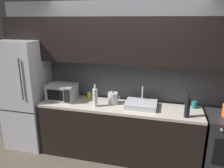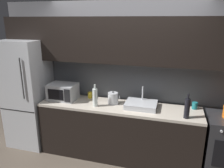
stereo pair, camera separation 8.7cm
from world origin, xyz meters
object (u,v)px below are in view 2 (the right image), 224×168
object	(u,v)px
mug_yellow	(90,95)
refrigerator	(28,93)
kettle	(113,98)
wine_bottle_clear	(95,97)
wine_bottle_dark	(187,108)
microwave	(63,92)
mug_teal	(195,106)

from	to	relation	value
mug_yellow	refrigerator	bearing A→B (deg)	-169.58
kettle	wine_bottle_clear	size ratio (longest dim) A/B	0.59
kettle	wine_bottle_dark	size ratio (longest dim) A/B	0.59
refrigerator	microwave	size ratio (longest dim) A/B	4.10
wine_bottle_clear	mug_teal	xyz separation A→B (m)	(1.49, 0.31, -0.10)
microwave	wine_bottle_dark	world-z (taller)	wine_bottle_dark
wine_bottle_clear	refrigerator	bearing A→B (deg)	174.70
refrigerator	wine_bottle_clear	distance (m)	1.32
refrigerator	wine_bottle_dark	bearing A→B (deg)	-3.79
kettle	mug_yellow	bearing A→B (deg)	162.49
refrigerator	mug_yellow	bearing A→B (deg)	10.42
kettle	mug_teal	size ratio (longest dim) A/B	1.99
microwave	mug_yellow	size ratio (longest dim) A/B	4.34
refrigerator	mug_yellow	world-z (taller)	refrigerator
refrigerator	microwave	world-z (taller)	refrigerator
refrigerator	mug_teal	world-z (taller)	refrigerator
wine_bottle_clear	kettle	bearing A→B (deg)	36.74
kettle	mug_teal	xyz separation A→B (m)	(1.25, 0.14, -0.04)
refrigerator	kettle	xyz separation A→B (m)	(1.55, 0.06, 0.05)
kettle	refrigerator	bearing A→B (deg)	-177.87
wine_bottle_dark	mug_teal	world-z (taller)	wine_bottle_dark
microwave	kettle	world-z (taller)	microwave
mug_teal	wine_bottle_dark	bearing A→B (deg)	-109.99
refrigerator	kettle	bearing A→B (deg)	2.13
wine_bottle_clear	mug_teal	world-z (taller)	wine_bottle_clear
microwave	kettle	size ratio (longest dim) A/B	2.21
refrigerator	wine_bottle_clear	xyz separation A→B (m)	(1.31, -0.12, 0.11)
microwave	wine_bottle_dark	bearing A→B (deg)	-5.60
microwave	mug_teal	size ratio (longest dim) A/B	4.39
wine_bottle_clear	mug_yellow	xyz separation A→B (m)	(-0.22, 0.32, -0.10)
mug_teal	wine_bottle_clear	bearing A→B (deg)	-168.08
microwave	mug_teal	xyz separation A→B (m)	(2.12, 0.17, -0.08)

